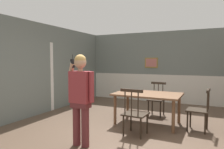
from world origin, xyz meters
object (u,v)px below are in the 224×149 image
dining_table (148,97)px  chair_near_window (135,113)px  chair_at_table_head (157,99)px  person_figure (81,94)px  chair_by_doorway (200,110)px

dining_table → chair_near_window: bearing=-91.3°
chair_at_table_head → person_figure: (-0.74, -2.70, 0.48)m
dining_table → person_figure: 1.97m
chair_by_doorway → chair_at_table_head: 1.47m
chair_at_table_head → chair_near_window: bearing=92.6°
dining_table → chair_near_window: size_ratio=1.62×
chair_by_doorway → person_figure: 2.64m
chair_at_table_head → person_figure: bearing=78.5°
dining_table → chair_near_window: 0.92m
chair_at_table_head → chair_by_doorway: bearing=145.3°
dining_table → chair_at_table_head: size_ratio=1.72×
dining_table → chair_by_doorway: 1.19m
dining_table → chair_near_window: (-0.02, -0.90, -0.19)m
chair_by_doorway → chair_at_table_head: size_ratio=1.01×
chair_by_doorway → person_figure: bearing=138.8°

